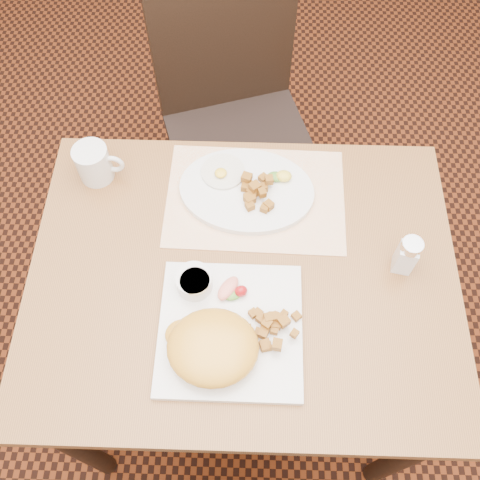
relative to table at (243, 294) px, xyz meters
name	(u,v)px	position (x,y,z in m)	size (l,w,h in m)	color
ground	(242,371)	(0.00, 0.00, -0.64)	(8.00, 8.00, 0.00)	black
table	(243,294)	(0.00, 0.00, 0.00)	(0.90, 0.70, 0.75)	brown
chair_far	(235,109)	(-0.04, 0.65, -0.10)	(0.53, 0.54, 0.97)	black
placemat	(255,198)	(0.02, 0.19, 0.11)	(0.40, 0.28, 0.00)	white
plate_square	(230,329)	(-0.02, -0.13, 0.12)	(0.28, 0.28, 0.02)	silver
plate_oval	(247,190)	(0.00, 0.20, 0.12)	(0.30, 0.23, 0.02)	silver
hollandaise_mound	(212,347)	(-0.05, -0.18, 0.16)	(0.18, 0.15, 0.06)	gold
ramekin	(194,281)	(-0.10, -0.04, 0.15)	(0.07, 0.07, 0.04)	silver
garnish_sq	(232,290)	(-0.02, -0.05, 0.14)	(0.07, 0.07, 0.03)	#387223
fried_egg	(223,172)	(-0.05, 0.24, 0.13)	(0.10, 0.10, 0.02)	white
garnish_ov	(281,176)	(0.08, 0.23, 0.14)	(0.06, 0.03, 0.02)	#387223
salt_shaker	(407,255)	(0.33, 0.03, 0.16)	(0.05, 0.05, 0.10)	white
coffee_mug	(95,163)	(-0.34, 0.24, 0.15)	(0.11, 0.08, 0.09)	silver
home_fries_sq	(270,326)	(0.05, -0.13, 0.14)	(0.12, 0.09, 0.03)	#A16319
home_fries_ov	(254,191)	(0.02, 0.19, 0.14)	(0.08, 0.10, 0.03)	#A16319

